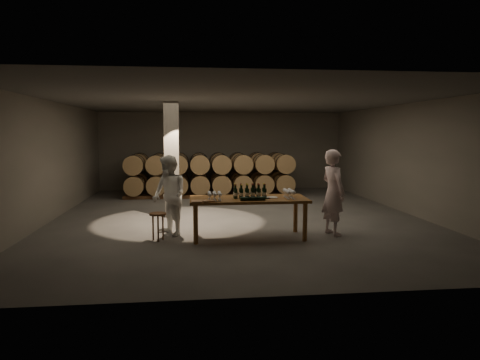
{
  "coord_description": "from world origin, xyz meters",
  "views": [
    {
      "loc": [
        -1.24,
        -11.82,
        2.33
      ],
      "look_at": [
        0.02,
        -0.63,
        1.1
      ],
      "focal_mm": 32.0,
      "sensor_mm": 36.0,
      "label": 1
    }
  ],
  "objects": [
    {
      "name": "glass_cluster_left",
      "position": [
        -0.76,
        -2.62,
        1.02
      ],
      "size": [
        0.3,
        0.41,
        0.17
      ],
      "color": "silver",
      "rests_on": "tasting_table"
    },
    {
      "name": "pen",
      "position": [
        -0.72,
        -2.95,
        0.91
      ],
      "size": [
        0.14,
        0.05,
        0.01
      ],
      "primitive_type": "cylinder",
      "rotation": [
        0.0,
        1.57,
        0.28
      ],
      "color": "black",
      "rests_on": "tasting_table"
    },
    {
      "name": "glass_cluster_right",
      "position": [
        0.91,
        -2.55,
        1.03
      ],
      "size": [
        0.2,
        0.53,
        0.19
      ],
      "color": "silver",
      "rests_on": "tasting_table"
    },
    {
      "name": "stool",
      "position": [
        -1.99,
        -2.54,
        0.5
      ],
      "size": [
        0.37,
        0.37,
        0.61
      ],
      "rotation": [
        0.0,
        0.0,
        0.1
      ],
      "color": "brown",
      "rests_on": "ground"
    },
    {
      "name": "bottle_cluster",
      "position": [
        0.03,
        -2.5,
        1.01
      ],
      "size": [
        0.73,
        0.23,
        0.32
      ],
      "color": "black",
      "rests_on": "tasting_table"
    },
    {
      "name": "barrel_stack_front",
      "position": [
        -0.57,
        3.8,
        0.83
      ],
      "size": [
        6.26,
        0.95,
        1.57
      ],
      "color": "brown",
      "rests_on": "ground"
    },
    {
      "name": "notebook_near",
      "position": [
        -0.91,
        -2.91,
        0.92
      ],
      "size": [
        0.3,
        0.27,
        0.03
      ],
      "primitive_type": "cube",
      "rotation": [
        0.0,
        0.0,
        0.29
      ],
      "color": "brown",
      "rests_on": "tasting_table"
    },
    {
      "name": "plate",
      "position": [
        0.53,
        -2.52,
        0.91
      ],
      "size": [
        0.25,
        0.25,
        0.01
      ],
      "primitive_type": "cylinder",
      "color": "silver",
      "rests_on": "tasting_table"
    },
    {
      "name": "lying_bottles",
      "position": [
        0.05,
        -2.87,
        0.94
      ],
      "size": [
        0.64,
        0.09,
        0.09
      ],
      "color": "black",
      "rests_on": "tasting_table"
    },
    {
      "name": "person_man",
      "position": [
        1.97,
        -2.41,
        0.98
      ],
      "size": [
        0.67,
        0.83,
        1.97
      ],
      "primitive_type": "imported",
      "rotation": [
        0.0,
        0.0,
        1.88
      ],
      "color": "#F7D6DA",
      "rests_on": "ground"
    },
    {
      "name": "tasting_table",
      "position": [
        0.0,
        -2.5,
        0.8
      ],
      "size": [
        2.6,
        1.1,
        0.9
      ],
      "color": "brown",
      "rests_on": "ground"
    },
    {
      "name": "barrel_stack_back",
      "position": [
        -0.57,
        5.2,
        0.83
      ],
      "size": [
        6.26,
        0.95,
        1.57
      ],
      "color": "brown",
      "rests_on": "ground"
    },
    {
      "name": "room",
      "position": [
        -1.8,
        0.2,
        1.6
      ],
      "size": [
        12.0,
        12.0,
        12.0
      ],
      "color": "#4F4D4A",
      "rests_on": "ground"
    },
    {
      "name": "notebook_corner",
      "position": [
        -1.15,
        -2.92,
        0.91
      ],
      "size": [
        0.23,
        0.29,
        0.02
      ],
      "primitive_type": "cube",
      "rotation": [
        0.0,
        0.0,
        0.01
      ],
      "color": "brown",
      "rests_on": "tasting_table"
    },
    {
      "name": "person_woman",
      "position": [
        -1.77,
        -2.06,
        0.92
      ],
      "size": [
        1.08,
        1.13,
        1.84
      ],
      "primitive_type": "imported",
      "rotation": [
        0.0,
        0.0,
        -0.98
      ],
      "color": "white",
      "rests_on": "ground"
    }
  ]
}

